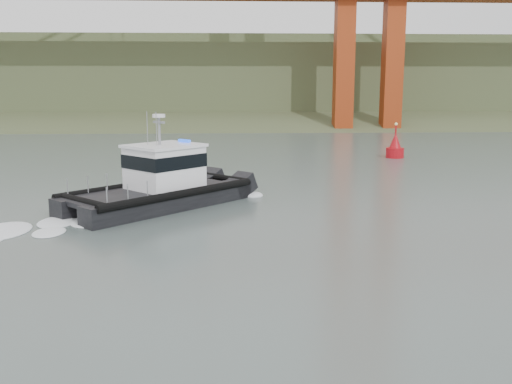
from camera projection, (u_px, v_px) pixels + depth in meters
ground at (256, 305)px, 20.20m from camera, size 400.00×400.00×0.00m
headlands at (231, 86)px, 142.01m from camera, size 500.00×105.36×27.12m
patrol_boat at (160, 183)px, 36.12m from camera, size 12.01×12.04×6.05m
nav_buoy at (395, 148)px, 60.05m from camera, size 1.88×1.88×3.91m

